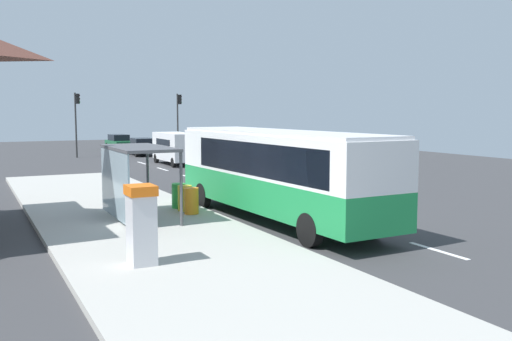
{
  "coord_description": "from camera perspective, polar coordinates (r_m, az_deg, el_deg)",
  "views": [
    {
      "loc": [
        -11.36,
        -17.54,
        3.91
      ],
      "look_at": [
        -1.0,
        2.76,
        1.5
      ],
      "focal_mm": 39.9,
      "sensor_mm": 36.0,
      "label": 1
    }
  ],
  "objects": [
    {
      "name": "ground_plane",
      "position": [
        33.76,
        -7.18,
        -0.7
      ],
      "size": [
        56.0,
        92.0,
        0.04
      ],
      "primitive_type": "cube",
      "color": "#38383A"
    },
    {
      "name": "sidewalk_platform",
      "position": [
        20.52,
        -12.61,
        -4.84
      ],
      "size": [
        6.2,
        30.0,
        0.18
      ],
      "primitive_type": "cube",
      "color": "#ADAAA3",
      "rests_on": "ground"
    },
    {
      "name": "lane_stripe_seg_0",
      "position": [
        16.83,
        17.79,
        -7.67
      ],
      "size": [
        0.16,
        2.2,
        0.01
      ],
      "primitive_type": "cube",
      "color": "silver",
      "rests_on": "ground"
    },
    {
      "name": "lane_stripe_seg_1",
      "position": [
        20.58,
        7.91,
        -4.95
      ],
      "size": [
        0.16,
        2.2,
        0.01
      ],
      "primitive_type": "cube",
      "color": "silver",
      "rests_on": "ground"
    },
    {
      "name": "lane_stripe_seg_2",
      "position": [
        24.78,
        1.27,
        -3.03
      ],
      "size": [
        0.16,
        2.2,
        0.01
      ],
      "primitive_type": "cube",
      "color": "silver",
      "rests_on": "ground"
    },
    {
      "name": "lane_stripe_seg_3",
      "position": [
        29.23,
        -3.38,
        -1.65
      ],
      "size": [
        0.16,
        2.2,
        0.01
      ],
      "primitive_type": "cube",
      "color": "silver",
      "rests_on": "ground"
    },
    {
      "name": "lane_stripe_seg_4",
      "position": [
        33.84,
        -6.78,
        -0.64
      ],
      "size": [
        0.16,
        2.2,
        0.01
      ],
      "primitive_type": "cube",
      "color": "silver",
      "rests_on": "ground"
    },
    {
      "name": "lane_stripe_seg_5",
      "position": [
        38.54,
        -9.36,
        0.14
      ],
      "size": [
        0.16,
        2.2,
        0.01
      ],
      "primitive_type": "cube",
      "color": "silver",
      "rests_on": "ground"
    },
    {
      "name": "lane_stripe_seg_6",
      "position": [
        43.31,
        -11.37,
        0.74
      ],
      "size": [
        0.16,
        2.2,
        0.01
      ],
      "primitive_type": "cube",
      "color": "silver",
      "rests_on": "ground"
    },
    {
      "name": "lane_stripe_seg_7",
      "position": [
        48.13,
        -12.99,
        1.22
      ],
      "size": [
        0.16,
        2.2,
        0.01
      ],
      "primitive_type": "cube",
      "color": "silver",
      "rests_on": "ground"
    },
    {
      "name": "bus",
      "position": [
        19.94,
        2.07,
        0.08
      ],
      "size": [
        2.86,
        11.08,
        3.21
      ],
      "color": "#1E8C47",
      "rests_on": "ground"
    },
    {
      "name": "white_van",
      "position": [
        41.66,
        -7.99,
        2.44
      ],
      "size": [
        2.04,
        5.2,
        2.3
      ],
      "color": "white",
      "rests_on": "ground"
    },
    {
      "name": "sedan_near",
      "position": [
        50.71,
        -11.37,
        2.39
      ],
      "size": [
        1.99,
        4.47,
        1.52
      ],
      "color": "black",
      "rests_on": "ground"
    },
    {
      "name": "sedan_far",
      "position": [
        58.71,
        -13.56,
        2.82
      ],
      "size": [
        1.99,
        4.47,
        1.52
      ],
      "color": "#195933",
      "rests_on": "ground"
    },
    {
      "name": "ticket_machine",
      "position": [
        14.1,
        -11.41,
        -5.28
      ],
      "size": [
        0.66,
        0.76,
        1.94
      ],
      "color": "silver",
      "rests_on": "sidewalk_platform"
    },
    {
      "name": "recycling_bin_orange",
      "position": [
        20.73,
        -6.49,
        -3.04
      ],
      "size": [
        0.52,
        0.52,
        0.95
      ],
      "primitive_type": "cylinder",
      "color": "orange",
      "rests_on": "sidewalk_platform"
    },
    {
      "name": "recycling_bin_yellow",
      "position": [
        21.38,
        -7.15,
        -2.77
      ],
      "size": [
        0.52,
        0.52,
        0.95
      ],
      "primitive_type": "cylinder",
      "color": "yellow",
      "rests_on": "sidewalk_platform"
    },
    {
      "name": "recycling_bin_green",
      "position": [
        22.03,
        -7.77,
        -2.52
      ],
      "size": [
        0.52,
        0.52,
        0.95
      ],
      "primitive_type": "cylinder",
      "color": "green",
      "rests_on": "sidewalk_platform"
    },
    {
      "name": "traffic_light_near_side",
      "position": [
        50.99,
        -7.77,
        5.58
      ],
      "size": [
        0.49,
        0.28,
        5.39
      ],
      "color": "#2D2D2D",
      "rests_on": "ground"
    },
    {
      "name": "traffic_light_far_side",
      "position": [
        49.62,
        -17.53,
        5.34
      ],
      "size": [
        0.49,
        0.28,
        5.38
      ],
      "color": "#2D2D2D",
      "rests_on": "ground"
    },
    {
      "name": "bus_shelter",
      "position": [
        19.9,
        -12.52,
        0.67
      ],
      "size": [
        1.8,
        4.0,
        2.5
      ],
      "color": "#4C4C51",
      "rests_on": "sidewalk_platform"
    }
  ]
}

